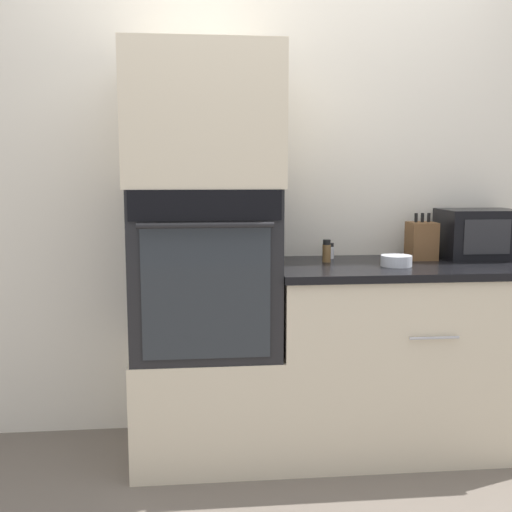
{
  "coord_description": "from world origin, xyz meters",
  "views": [
    {
      "loc": [
        -0.37,
        -2.42,
        1.33
      ],
      "look_at": [
        -0.11,
        0.21,
        0.96
      ],
      "focal_mm": 42.0,
      "sensor_mm": 36.0,
      "label": 1
    }
  ],
  "objects": [
    {
      "name": "wall_back",
      "position": [
        0.0,
        0.63,
        1.25
      ],
      "size": [
        8.0,
        0.05,
        2.5
      ],
      "color": "silver",
      "rests_on": "ground_plane"
    },
    {
      "name": "bowl",
      "position": [
        0.54,
        0.23,
        0.92
      ],
      "size": [
        0.14,
        0.14,
        0.05
      ],
      "color": "silver",
      "rests_on": "counter_unit"
    },
    {
      "name": "counter_unit",
      "position": [
        0.64,
        0.3,
        0.45
      ],
      "size": [
        1.3,
        0.63,
        0.9
      ],
      "color": "beige",
      "rests_on": "ground_plane"
    },
    {
      "name": "oven_cabinet_base",
      "position": [
        -0.33,
        0.3,
        0.26
      ],
      "size": [
        0.67,
        0.6,
        0.52
      ],
      "color": "beige",
      "rests_on": "ground_plane"
    },
    {
      "name": "condiment_jar_near",
      "position": [
        0.25,
        0.38,
        0.95
      ],
      "size": [
        0.04,
        0.04,
        0.11
      ],
      "color": "brown",
      "rests_on": "counter_unit"
    },
    {
      "name": "microwave",
      "position": [
        1.03,
        0.44,
        1.02
      ],
      "size": [
        0.37,
        0.28,
        0.25
      ],
      "color": "black",
      "rests_on": "counter_unit"
    },
    {
      "name": "oven_cabinet_upper",
      "position": [
        -0.33,
        0.3,
        1.56
      ],
      "size": [
        0.67,
        0.6,
        0.6
      ],
      "color": "beige",
      "rests_on": "wall_oven"
    },
    {
      "name": "wall_oven",
      "position": [
        -0.33,
        0.3,
        0.89
      ],
      "size": [
        0.65,
        0.64,
        0.74
      ],
      "color": "black",
      "rests_on": "oven_cabinet_base"
    },
    {
      "name": "ground_plane",
      "position": [
        0.0,
        0.0,
        0.0
      ],
      "size": [
        12.0,
        12.0,
        0.0
      ],
      "primitive_type": "plane",
      "color": "#6B6056"
    },
    {
      "name": "knife_block",
      "position": [
        0.74,
        0.43,
        0.99
      ],
      "size": [
        0.13,
        0.14,
        0.23
      ],
      "color": "brown",
      "rests_on": "counter_unit"
    },
    {
      "name": "condiment_jar_mid",
      "position": [
        0.29,
        0.5,
        0.93
      ],
      "size": [
        0.04,
        0.04,
        0.08
      ],
      "color": "silver",
      "rests_on": "counter_unit"
    }
  ]
}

